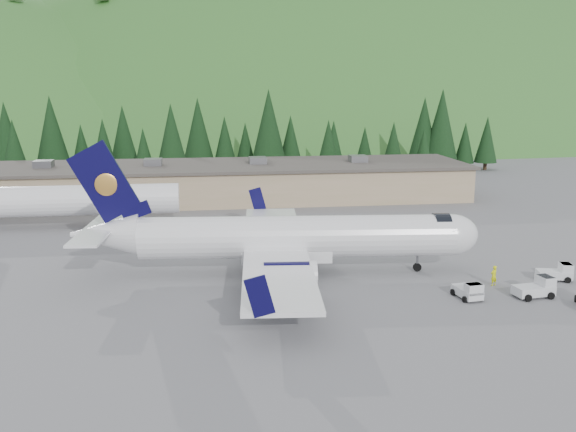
# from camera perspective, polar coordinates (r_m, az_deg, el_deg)

# --- Properties ---
(ground) EXTENTS (600.00, 600.00, 0.00)m
(ground) POSITION_cam_1_polar(r_m,az_deg,el_deg) (57.99, 0.82, -5.09)
(ground) COLOR slate
(airliner) EXTENTS (36.41, 34.19, 12.08)m
(airliner) POSITION_cam_1_polar(r_m,az_deg,el_deg) (57.07, -0.24, -2.01)
(airliner) COLOR white
(airliner) RESTS_ON ground
(second_airliner) EXTENTS (27.50, 11.00, 10.05)m
(second_airliner) POSITION_cam_1_polar(r_m,az_deg,el_deg) (79.71, -19.72, 1.37)
(second_airliner) COLOR white
(second_airliner) RESTS_ON ground
(baggage_tug_a) EXTENTS (3.29, 2.21, 1.67)m
(baggage_tug_a) POSITION_cam_1_polar(r_m,az_deg,el_deg) (55.28, 21.24, -5.97)
(baggage_tug_a) COLOR silver
(baggage_tug_a) RESTS_ON ground
(baggage_tug_b) EXTENTS (3.08, 2.22, 1.51)m
(baggage_tug_b) POSITION_cam_1_polar(r_m,az_deg,el_deg) (60.47, 22.82, -4.66)
(baggage_tug_b) COLOR silver
(baggage_tug_b) RESTS_ON ground
(terminal_building) EXTENTS (71.00, 17.00, 6.10)m
(terminal_building) POSITION_cam_1_polar(r_m,az_deg,el_deg) (93.96, -5.74, 3.09)
(terminal_building) COLOR #9B8962
(terminal_building) RESTS_ON ground
(baggage_tug_d) EXTENTS (1.96, 2.90, 1.46)m
(baggage_tug_d) POSITION_cam_1_polar(r_m,az_deg,el_deg) (53.05, 15.79, -6.45)
(baggage_tug_d) COLOR silver
(baggage_tug_d) RESTS_ON ground
(ramp_worker) EXTENTS (0.74, 0.62, 1.74)m
(ramp_worker) POSITION_cam_1_polar(r_m,az_deg,el_deg) (57.01, 17.83, -5.07)
(ramp_worker) COLOR #D9E208
(ramp_worker) RESTS_ON ground
(tree_line) EXTENTS (111.72, 17.87, 14.30)m
(tree_line) POSITION_cam_1_polar(r_m,az_deg,el_deg) (117.55, -8.98, 7.08)
(tree_line) COLOR black
(tree_line) RESTS_ON ground
(hills) EXTENTS (614.00, 330.00, 300.00)m
(hills) POSITION_cam_1_polar(r_m,az_deg,el_deg) (287.25, 5.05, -8.45)
(hills) COLOR #245B1B
(hills) RESTS_ON ground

